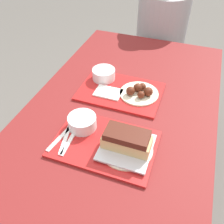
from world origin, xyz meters
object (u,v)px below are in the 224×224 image
brisket_sandwich_plate (127,143)px  person_seated_across (162,26)px  bowl_coleslaw_near (82,122)px  tray_far (120,92)px  wings_plate_far (139,92)px  bowl_coleslaw_far (104,74)px  tray_near (105,144)px

brisket_sandwich_plate → person_seated_across: size_ratio=0.28×
bowl_coleslaw_near → brisket_sandwich_plate: size_ratio=0.57×
tray_far → person_seated_across: person_seated_across is taller
tray_far → person_seated_across: bearing=87.5°
brisket_sandwich_plate → tray_far: bearing=111.7°
wings_plate_far → person_seated_across: (-0.06, 0.87, -0.03)m
wings_plate_far → brisket_sandwich_plate: bearing=-83.1°
person_seated_across → tray_far: bearing=-92.5°
bowl_coleslaw_near → brisket_sandwich_plate: 0.22m
brisket_sandwich_plate → wings_plate_far: bearing=96.9°
bowl_coleslaw_far → tray_far: bearing=-31.2°
tray_far → person_seated_across: size_ratio=0.55×
wings_plate_far → person_seated_across: size_ratio=0.26×
bowl_coleslaw_far → person_seated_across: 0.82m
tray_far → wings_plate_far: size_ratio=2.13×
bowl_coleslaw_far → wings_plate_far: (0.22, -0.07, -0.01)m
tray_near → tray_far: 0.36m
bowl_coleslaw_near → wings_plate_far: (0.17, 0.30, -0.01)m
bowl_coleslaw_near → tray_far: bearing=76.3°
tray_near → wings_plate_far: 0.36m
brisket_sandwich_plate → person_seated_across: bearing=94.8°
brisket_sandwich_plate → wings_plate_far: size_ratio=1.09×
bowl_coleslaw_far → person_seated_across: size_ratio=0.16×
brisket_sandwich_plate → tray_near: bearing=179.0°
tray_far → bowl_coleslaw_far: bowl_coleslaw_far is taller
tray_far → wings_plate_far: bearing=0.9°
bowl_coleslaw_near → bowl_coleslaw_far: (-0.05, 0.37, 0.00)m
person_seated_across → bowl_coleslaw_far: bearing=-101.1°
brisket_sandwich_plate → bowl_coleslaw_far: brisket_sandwich_plate is taller
wings_plate_far → person_seated_across: person_seated_across is taller
bowl_coleslaw_far → wings_plate_far: bowl_coleslaw_far is taller
brisket_sandwich_plate → wings_plate_far: (-0.04, 0.35, -0.02)m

